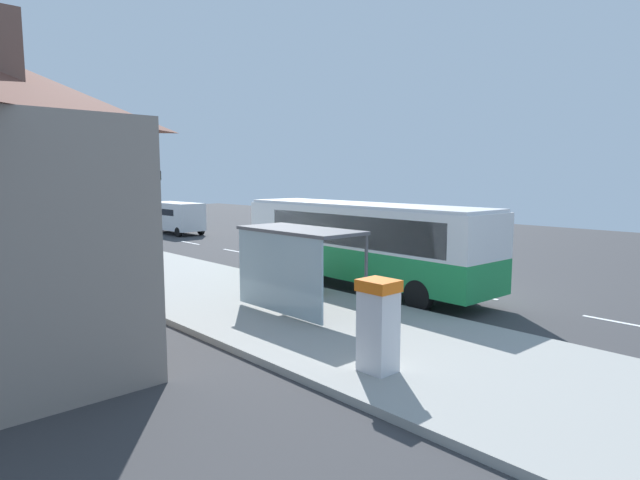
{
  "coord_description": "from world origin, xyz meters",
  "views": [
    {
      "loc": [
        -16.24,
        -10.86,
        4.23
      ],
      "look_at": [
        -1.0,
        5.53,
        1.5
      ],
      "focal_mm": 29.5,
      "sensor_mm": 36.0,
      "label": 1
    }
  ],
  "objects_px": {
    "recycling_bin_orange": "(315,280)",
    "bus_shelter": "(292,249)",
    "recycling_bin_yellow": "(301,277)",
    "traffic_light_near_side": "(158,188)",
    "white_van": "(175,216)",
    "traffic_light_far_side": "(53,189)",
    "ticket_machine": "(378,325)",
    "sedan_near": "(143,218)",
    "bus": "(360,240)"
  },
  "relations": [
    {
      "from": "recycling_bin_orange",
      "to": "bus_shelter",
      "type": "xyz_separation_m",
      "value": [
        -2.21,
        -1.43,
        1.44
      ]
    },
    {
      "from": "recycling_bin_orange",
      "to": "recycling_bin_yellow",
      "type": "bearing_deg",
      "value": 90.0
    },
    {
      "from": "traffic_light_near_side",
      "to": "bus_shelter",
      "type": "height_order",
      "value": "traffic_light_near_side"
    },
    {
      "from": "white_van",
      "to": "recycling_bin_orange",
      "type": "distance_m",
      "value": 23.15
    },
    {
      "from": "traffic_light_far_side",
      "to": "bus_shelter",
      "type": "distance_m",
      "value": 34.03
    },
    {
      "from": "white_van",
      "to": "ticket_machine",
      "type": "xyz_separation_m",
      "value": [
        -10.36,
        -28.54,
        -0.17
      ]
    },
    {
      "from": "ticket_machine",
      "to": "traffic_light_near_side",
      "type": "relative_size",
      "value": 0.41
    },
    {
      "from": "traffic_light_far_side",
      "to": "traffic_light_near_side",
      "type": "bearing_deg",
      "value": -5.31
    },
    {
      "from": "white_van",
      "to": "bus_shelter",
      "type": "distance_m",
      "value": 25.2
    },
    {
      "from": "recycling_bin_yellow",
      "to": "traffic_light_near_side",
      "type": "relative_size",
      "value": 0.2
    },
    {
      "from": "white_van",
      "to": "ticket_machine",
      "type": "relative_size",
      "value": 2.7
    },
    {
      "from": "sedan_near",
      "to": "traffic_light_near_side",
      "type": "bearing_deg",
      "value": 49.29
    },
    {
      "from": "white_van",
      "to": "recycling_bin_yellow",
      "type": "bearing_deg",
      "value": -106.55
    },
    {
      "from": "recycling_bin_orange",
      "to": "traffic_light_near_side",
      "type": "relative_size",
      "value": 0.2
    },
    {
      "from": "sedan_near",
      "to": "traffic_light_far_side",
      "type": "xyz_separation_m",
      "value": [
        -5.4,
        4.52,
        2.39
      ]
    },
    {
      "from": "traffic_light_far_side",
      "to": "bus",
      "type": "bearing_deg",
      "value": -87.54
    },
    {
      "from": "white_van",
      "to": "recycling_bin_yellow",
      "type": "height_order",
      "value": "white_van"
    },
    {
      "from": "bus",
      "to": "sedan_near",
      "type": "distance_m",
      "value": 28.02
    },
    {
      "from": "traffic_light_near_side",
      "to": "sedan_near",
      "type": "bearing_deg",
      "value": -130.71
    },
    {
      "from": "bus",
      "to": "white_van",
      "type": "bearing_deg",
      "value": 79.94
    },
    {
      "from": "white_van",
      "to": "traffic_light_near_side",
      "type": "relative_size",
      "value": 1.1
    },
    {
      "from": "white_van",
      "to": "recycling_bin_orange",
      "type": "height_order",
      "value": "white_van"
    },
    {
      "from": "ticket_machine",
      "to": "bus_shelter",
      "type": "distance_m",
      "value": 5.25
    },
    {
      "from": "ticket_machine",
      "to": "traffic_light_far_side",
      "type": "height_order",
      "value": "traffic_light_far_side"
    },
    {
      "from": "white_van",
      "to": "traffic_light_far_side",
      "type": "relative_size",
      "value": 1.1
    },
    {
      "from": "white_van",
      "to": "recycling_bin_orange",
      "type": "xyz_separation_m",
      "value": [
        -6.4,
        -22.24,
        -0.69
      ]
    },
    {
      "from": "recycling_bin_orange",
      "to": "traffic_light_far_side",
      "type": "height_order",
      "value": "traffic_light_far_side"
    },
    {
      "from": "sedan_near",
      "to": "bus",
      "type": "bearing_deg",
      "value": -98.24
    },
    {
      "from": "bus",
      "to": "traffic_light_far_side",
      "type": "distance_m",
      "value": 32.29
    },
    {
      "from": "ticket_machine",
      "to": "recycling_bin_orange",
      "type": "relative_size",
      "value": 2.04
    },
    {
      "from": "white_van",
      "to": "sedan_near",
      "type": "relative_size",
      "value": 1.17
    },
    {
      "from": "white_van",
      "to": "recycling_bin_yellow",
      "type": "xyz_separation_m",
      "value": [
        -6.4,
        -21.54,
        -0.69
      ]
    },
    {
      "from": "white_van",
      "to": "ticket_machine",
      "type": "height_order",
      "value": "white_van"
    },
    {
      "from": "bus",
      "to": "traffic_light_far_side",
      "type": "xyz_separation_m",
      "value": [
        -1.39,
        32.23,
        1.34
      ]
    },
    {
      "from": "white_van",
      "to": "bus_shelter",
      "type": "xyz_separation_m",
      "value": [
        -8.61,
        -23.68,
        0.75
      ]
    },
    {
      "from": "white_van",
      "to": "bus_shelter",
      "type": "relative_size",
      "value": 1.31
    },
    {
      "from": "recycling_bin_yellow",
      "to": "traffic_light_near_side",
      "type": "bearing_deg",
      "value": 72.58
    },
    {
      "from": "traffic_light_far_side",
      "to": "sedan_near",
      "type": "bearing_deg",
      "value": -39.92
    },
    {
      "from": "sedan_near",
      "to": "traffic_light_near_side",
      "type": "xyz_separation_m",
      "value": [
        3.2,
        3.72,
        2.39
      ]
    },
    {
      "from": "bus",
      "to": "bus_shelter",
      "type": "xyz_separation_m",
      "value": [
        -4.7,
        -1.62,
        0.25
      ]
    },
    {
      "from": "ticket_machine",
      "to": "bus_shelter",
      "type": "height_order",
      "value": "bus_shelter"
    },
    {
      "from": "bus_shelter",
      "to": "traffic_light_near_side",
      "type": "bearing_deg",
      "value": 70.17
    },
    {
      "from": "bus",
      "to": "bus_shelter",
      "type": "relative_size",
      "value": 2.77
    },
    {
      "from": "sedan_near",
      "to": "recycling_bin_orange",
      "type": "height_order",
      "value": "sedan_near"
    },
    {
      "from": "recycling_bin_yellow",
      "to": "bus_shelter",
      "type": "relative_size",
      "value": 0.24
    },
    {
      "from": "bus",
      "to": "ticket_machine",
      "type": "xyz_separation_m",
      "value": [
        -6.45,
        -6.49,
        -0.67
      ]
    },
    {
      "from": "ticket_machine",
      "to": "recycling_bin_orange",
      "type": "height_order",
      "value": "ticket_machine"
    },
    {
      "from": "recycling_bin_orange",
      "to": "traffic_light_near_side",
      "type": "xyz_separation_m",
      "value": [
        9.7,
        31.61,
        2.53
      ]
    },
    {
      "from": "recycling_bin_orange",
      "to": "ticket_machine",
      "type": "bearing_deg",
      "value": -122.12
    },
    {
      "from": "white_van",
      "to": "ticket_machine",
      "type": "distance_m",
      "value": 30.37
    }
  ]
}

